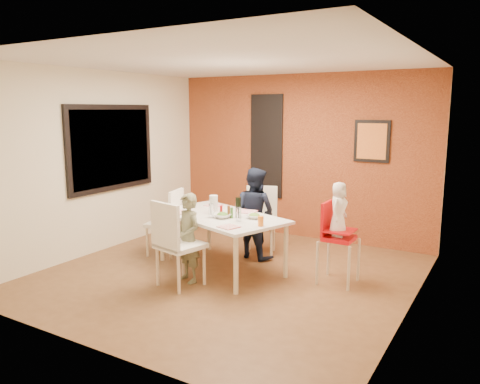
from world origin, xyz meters
The scene contains 35 objects.
ground centered at (0.00, 0.00, 0.00)m, with size 4.50×4.50×0.00m, color brown.
ceiling centered at (0.00, 0.00, 2.70)m, with size 4.50×4.50×0.02m, color silver.
wall_back centered at (0.00, 2.25, 1.35)m, with size 4.50×0.02×2.70m, color beige.
wall_front centered at (0.00, -2.25, 1.35)m, with size 4.50×0.02×2.70m, color beige.
wall_left centered at (-2.25, 0.00, 1.35)m, with size 0.02×4.50×2.70m, color beige.
wall_right centered at (2.25, 0.00, 1.35)m, with size 0.02×4.50×2.70m, color beige.
brick_accent_wall centered at (0.00, 2.23, 1.35)m, with size 4.50×0.02×2.70m, color maroon.
picture_window_frame centered at (-2.22, 0.20, 1.55)m, with size 0.05×1.70×1.30m, color black.
picture_window_pane centered at (-2.21, 0.20, 1.55)m, with size 0.02×1.55×1.15m, color black.
glassblock_strip centered at (-0.60, 2.21, 1.50)m, with size 0.55×0.03×1.70m, color silver.
glassblock_surround centered at (-0.60, 2.21, 1.50)m, with size 0.60×0.03×1.76m, color black.
art_print_frame centered at (1.20, 2.21, 1.65)m, with size 0.54×0.03×0.64m, color black.
art_print_canvas centered at (1.20, 2.19, 1.65)m, with size 0.44×0.01×0.54m, color orange.
dining_table centered at (-0.21, 0.15, 0.68)m, with size 2.01×1.51×0.74m.
chair_near centered at (-0.32, -0.70, 0.59)m, with size 0.59×0.59×1.06m.
chair_far centered at (-0.10, 1.08, 0.56)m, with size 0.60×0.60×0.99m.
chair_left centered at (-1.20, 0.28, 0.55)m, with size 0.55×0.55×0.98m.
high_chair centered at (1.27, 0.45, 0.61)m, with size 0.43×0.43×1.01m.
child_near centered at (-0.30, -0.44, 0.56)m, with size 0.41×0.27×1.12m, color #5F5E44.
child_far centered at (-0.06, 0.83, 0.66)m, with size 0.64×0.50×1.31m, color black.
toddler centered at (1.30, 0.45, 0.93)m, with size 0.33×0.21×0.67m, color white.
plate_near_left centered at (-0.76, 0.00, 0.75)m, with size 0.23×0.23×0.01m, color white.
plate_far_mid centered at (0.01, 0.48, 0.75)m, with size 0.23×0.23×0.01m, color white.
plate_near_right centered at (0.23, -0.35, 0.75)m, with size 0.21×0.21×0.01m, color silver.
plate_far_left centered at (-0.63, 0.61, 0.75)m, with size 0.21×0.21×0.01m, color white.
salad_bowl_a centered at (-0.10, 0.02, 0.77)m, with size 0.24×0.24×0.06m, color silver.
salad_bowl_b centered at (0.27, 0.21, 0.77)m, with size 0.20×0.20×0.05m, color silver.
wine_bottle centered at (0.06, 0.15, 0.88)m, with size 0.07×0.07×0.27m, color black.
wine_glass_a centered at (-0.24, -0.03, 0.83)m, with size 0.06×0.06×0.18m, color white.
wine_glass_b centered at (0.18, -0.03, 0.83)m, with size 0.06×0.06×0.18m, color white.
paper_towel_roll centered at (-0.34, 0.18, 0.87)m, with size 0.11×0.11×0.25m, color silver.
condiment_red centered at (-0.17, 0.10, 0.81)m, with size 0.04×0.04×0.14m, color red.
condiment_green centered at (0.01, 0.07, 0.81)m, with size 0.04×0.04×0.14m, color #326923.
condiment_brown centered at (-0.06, 0.11, 0.82)m, with size 0.04×0.04×0.15m, color brown.
sippy_cup centered at (0.53, -0.10, 0.80)m, with size 0.07×0.07×0.12m, color orange.
Camera 1 is at (3.09, -4.94, 2.13)m, focal length 35.00 mm.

